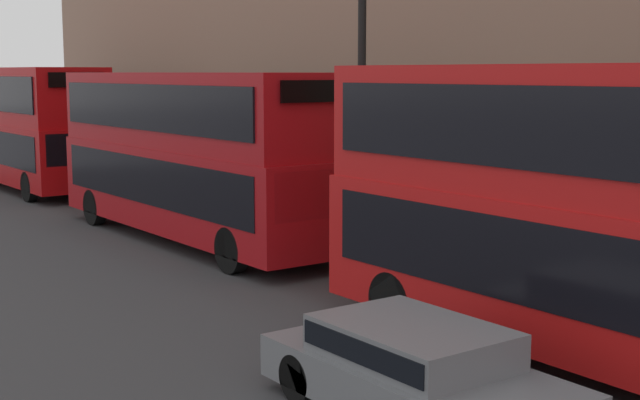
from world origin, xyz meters
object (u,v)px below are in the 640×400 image
Objects in this scene: bus_third_in_queue at (24,122)px; car_dark_sedan at (416,369)px; bus_second_in_queue at (193,149)px; bus_leading at (622,207)px.

bus_third_in_queue is 25.39m from car_dark_sedan.
bus_second_in_queue is 0.99× the size of bus_third_in_queue.
car_dark_sedan is (-3.40, -12.01, -1.69)m from bus_second_in_queue.
bus_second_in_queue is at bearing 74.19° from car_dark_sedan.
bus_second_in_queue is (-0.00, 12.43, -0.06)m from bus_leading.
bus_second_in_queue is 12.59m from car_dark_sedan.
car_dark_sedan is at bearing -97.71° from bus_third_in_queue.
car_dark_sedan is (-3.40, 0.42, -1.75)m from bus_leading.
bus_third_in_queue is (-0.00, 25.52, 0.02)m from bus_leading.
bus_third_in_queue reaches higher than bus_second_in_queue.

